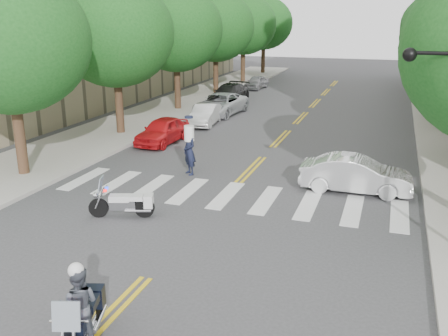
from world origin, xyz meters
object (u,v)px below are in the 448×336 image
at_px(motorcycle_police, 81,310).
at_px(motorcycle_parked, 127,203).
at_px(officer_standing, 190,151).
at_px(convertible, 356,175).

height_order(motorcycle_police, motorcycle_parked, motorcycle_police).
distance_m(motorcycle_police, motorcycle_parked, 6.87).
bearing_deg(motorcycle_parked, motorcycle_police, -177.10).
relative_size(motorcycle_police, officer_standing, 1.14).
height_order(motorcycle_police, convertible, motorcycle_police).
xyz_separation_m(motorcycle_police, officer_standing, (-2.37, 11.40, 0.15)).
distance_m(officer_standing, convertible, 6.85).
bearing_deg(convertible, motorcycle_police, 157.98).
bearing_deg(officer_standing, convertible, 42.02).
bearing_deg(officer_standing, motorcycle_police, -36.21).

